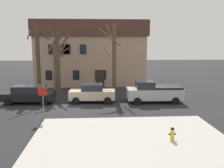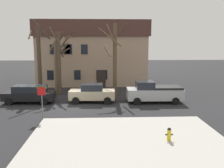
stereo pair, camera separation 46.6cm
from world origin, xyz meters
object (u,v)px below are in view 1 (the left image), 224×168
(tree_bare_mid, at_px, (57,65))
(fire_hydrant, at_px, (172,133))
(tree_bare_far, at_px, (58,61))
(car_beige_sedan, at_px, (92,93))
(street_sign_pole, at_px, (43,96))
(pickup_truck_silver, at_px, (154,92))
(bicycle_leaning, at_px, (35,91))
(tree_bare_near, at_px, (38,57))
(car_black_wagon, at_px, (29,94))
(tree_bare_end, at_px, (114,57))
(building_main, at_px, (91,52))

(tree_bare_mid, bearing_deg, fire_hydrant, -58.86)
(tree_bare_mid, height_order, tree_bare_far, tree_bare_far)
(car_beige_sedan, relative_size, street_sign_pole, 1.77)
(pickup_truck_silver, relative_size, bicycle_leaning, 3.14)
(tree_bare_near, height_order, car_black_wagon, tree_bare_near)
(pickup_truck_silver, bearing_deg, car_beige_sedan, 176.71)
(tree_bare_mid, height_order, car_black_wagon, tree_bare_mid)
(street_sign_pole, bearing_deg, tree_bare_far, 91.07)
(tree_bare_end, xyz_separation_m, fire_hydrant, (2.36, -13.19, -3.61))
(pickup_truck_silver, bearing_deg, street_sign_pole, -152.60)
(tree_bare_end, distance_m, pickup_truck_silver, 5.94)
(building_main, xyz_separation_m, tree_bare_far, (-3.37, -7.90, -0.58))
(tree_bare_far, distance_m, pickup_truck_silver, 10.73)
(car_black_wagon, bearing_deg, car_beige_sedan, 0.65)
(tree_bare_end, distance_m, car_beige_sedan, 5.14)
(building_main, relative_size, bicycle_leaning, 8.84)
(tree_bare_end, height_order, pickup_truck_silver, tree_bare_end)
(tree_bare_end, height_order, fire_hydrant, tree_bare_end)
(tree_bare_mid, bearing_deg, pickup_truck_silver, -25.22)
(tree_bare_near, distance_m, car_black_wagon, 5.20)
(bicycle_leaning, bearing_deg, pickup_truck_silver, -20.06)
(building_main, bearing_deg, tree_bare_far, -113.11)
(tree_bare_end, relative_size, car_beige_sedan, 1.76)
(building_main, bearing_deg, tree_bare_near, -125.62)
(tree_bare_far, xyz_separation_m, car_black_wagon, (-2.20, -3.89, -2.84))
(tree_bare_far, height_order, bicycle_leaning, tree_bare_far)
(tree_bare_far, bearing_deg, tree_bare_end, -5.42)
(tree_bare_near, distance_m, tree_bare_mid, 2.10)
(building_main, xyz_separation_m, bicycle_leaning, (-6.02, -7.63, -3.92))
(tree_bare_near, height_order, bicycle_leaning, tree_bare_near)
(car_beige_sedan, height_order, fire_hydrant, car_beige_sedan)
(building_main, relative_size, tree_bare_near, 1.84)
(tree_bare_near, distance_m, car_beige_sedan, 7.77)
(tree_bare_near, distance_m, pickup_truck_silver, 12.83)
(tree_bare_mid, height_order, bicycle_leaning, tree_bare_mid)
(building_main, height_order, tree_bare_end, building_main)
(pickup_truck_silver, xyz_separation_m, bicycle_leaning, (-12.15, 4.44, -0.61))
(tree_bare_far, relative_size, tree_bare_end, 0.95)
(tree_bare_near, height_order, fire_hydrant, tree_bare_near)
(building_main, relative_size, pickup_truck_silver, 2.81)
(building_main, height_order, fire_hydrant, building_main)
(building_main, distance_m, tree_bare_end, 8.86)
(tree_bare_far, relative_size, car_beige_sedan, 1.66)
(car_beige_sedan, xyz_separation_m, bicycle_leaning, (-6.31, 4.10, -0.50))
(tree_bare_near, relative_size, car_black_wagon, 1.68)
(car_black_wagon, bearing_deg, bicycle_leaning, 96.09)
(building_main, height_order, car_black_wagon, building_main)
(car_beige_sedan, height_order, pickup_truck_silver, pickup_truck_silver)
(tree_bare_far, height_order, pickup_truck_silver, tree_bare_far)
(tree_bare_near, xyz_separation_m, car_black_wagon, (-0.05, -4.08, -3.23))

